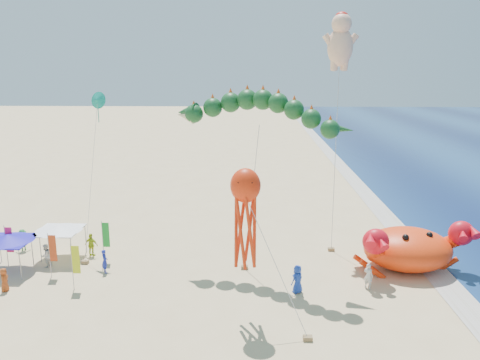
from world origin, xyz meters
name	(u,v)px	position (x,y,z in m)	size (l,w,h in m)	color
ground	(268,278)	(0.00, 0.00, 0.00)	(320.00, 320.00, 0.00)	#D1B784
foam_strip	(443,280)	(12.00, 0.00, 0.01)	(320.00, 320.00, 0.00)	silver
crab_inflatable	(408,248)	(10.09, 1.83, 1.64)	(8.49, 6.71, 3.72)	#FC390D
dragon_kite	(257,116)	(-0.85, 1.79, 11.00)	(12.29, 6.30, 12.35)	#11401B
cherub_kite	(341,40)	(5.56, 7.57, 16.30)	(1.99, 3.45, 18.41)	#FABC98
octopus_kite	(246,210)	(-1.44, -5.26, 6.46)	(4.49, 3.38, 8.85)	red
canopy_blue	(8,238)	(-18.48, 0.64, 2.44)	(3.65, 3.65, 2.71)	gray
canopy_white	(59,228)	(-15.78, 2.95, 2.44)	(3.47, 3.47, 2.71)	gray
feather_flags	(60,246)	(-14.57, 0.30, 2.01)	(7.23, 4.77, 3.20)	gray
beachgoers	(96,263)	(-12.04, 0.10, 0.86)	(27.04, 10.61, 1.86)	#B6C823
small_kites	(22,165)	(-17.08, 1.07, 7.68)	(8.50, 11.79, 12.52)	#0C8874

